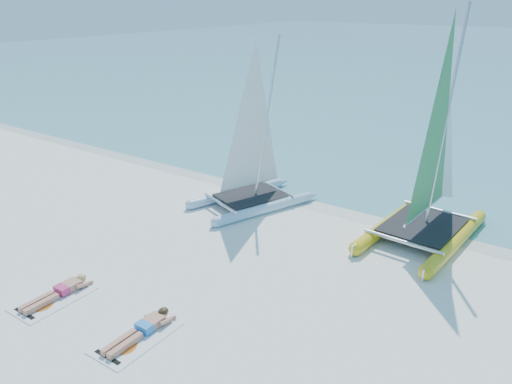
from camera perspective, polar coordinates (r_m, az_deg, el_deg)
ground at (r=12.88m, az=-1.85°, el=-9.58°), size 140.00×140.00×0.00m
wet_sand_strip at (r=17.13m, az=9.17°, el=-1.62°), size 140.00×1.40×0.01m
catamaran_blue at (r=16.48m, az=-0.41°, el=4.05°), size 3.34×4.62×5.72m
catamaran_yellow at (r=15.24m, az=19.94°, el=2.91°), size 2.71×5.37×6.74m
towel_a at (r=12.92m, az=-22.09°, el=-11.21°), size 1.00×1.85×0.02m
sunbather_a at (r=12.95m, az=-21.45°, el=-10.46°), size 0.37×1.73×0.26m
towel_b at (r=11.11m, az=-13.52°, el=-15.88°), size 1.00×1.85×0.02m
sunbather_b at (r=11.15m, az=-12.82°, el=-14.98°), size 0.37×1.73×0.26m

